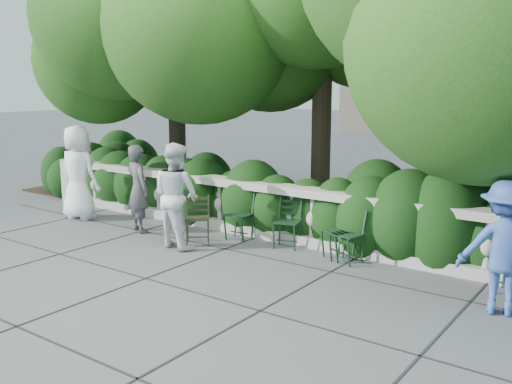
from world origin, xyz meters
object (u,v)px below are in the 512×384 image
Objects in this scene: chair_b at (235,241)px; person_older_blue at (504,248)px; chair_c at (331,260)px; person_woman_grey at (138,189)px; chair_d at (284,250)px; chair_f at (340,264)px; person_casual_man at (176,195)px; person_businessman at (78,173)px; chair_weathered at (198,246)px; chair_e at (509,297)px.

chair_b is 4.67m from person_older_blue.
chair_c is 3.86m from person_woman_grey.
person_older_blue is (6.39, -0.11, -0.00)m from person_woman_grey.
chair_d is at bearing -28.43° from person_older_blue.
chair_f is 0.47× the size of person_casual_man.
person_woman_grey is (1.76, -0.01, -0.14)m from person_businessman.
person_casual_man is (-0.58, -0.83, 0.89)m from chair_b.
person_casual_man is (3.01, -0.32, -0.07)m from person_businessman.
chair_weathered is 0.51× the size of person_woman_grey.
person_casual_man reaches higher than chair_e.
person_woman_grey is (-3.95, -0.44, 0.82)m from chair_f.
chair_b is 1.00× the size of chair_weathered.
chair_f is 0.51× the size of person_woman_grey.
person_businessman is 1.77m from person_woman_grey.
chair_d is at bearing -144.33° from person_casual_man.
person_businessman reaches higher than chair_e.
chair_c and chair_e have the same top height.
chair_f is at bearing 2.30° from chair_c.
chair_e is 1.00× the size of chair_weathered.
person_older_blue is at bearing -12.48° from chair_b.
chair_weathered is 0.44× the size of person_businessman.
person_casual_man is (-2.71, -0.74, 0.89)m from chair_f.
chair_d is 4.74m from person_businessman.
chair_b is 1.00× the size of chair_e.
chair_b is at bearing -118.12° from person_casual_man.
chair_c is 0.52× the size of person_older_blue.
person_older_blue is at bearing -0.43° from chair_f.
person_businessman is at bearing -163.43° from chair_f.
chair_f is at bearing -27.29° from chair_weathered.
chair_b is at bearing -170.03° from chair_f.
person_woman_grey is at bearing -146.93° from chair_c.
chair_weathered is (-2.44, -0.53, 0.00)m from chair_f.
person_woman_grey is (-1.83, -0.53, 0.82)m from chair_b.
person_casual_man is at bearing -167.03° from chair_d.
chair_c is 2.77m from person_casual_man.
person_older_blue reaches higher than chair_e.
person_businessman is at bearing 138.60° from chair_weathered.
chair_e is 4.89m from chair_weathered.
chair_e is at bearing -105.90° from person_older_blue.
chair_d is 1.00× the size of chair_weathered.
chair_e is (3.52, -0.06, 0.00)m from chair_d.
chair_f is (1.11, -0.13, 0.00)m from chair_d.
person_businessman is (-5.71, -0.43, 0.95)m from chair_f.
chair_weathered is at bearing -163.77° from person_woman_grey.
chair_b is at bearing -154.87° from chair_c.
person_businessman is at bearing 171.18° from chair_d.
chair_c is at bearing -18.36° from chair_d.
person_casual_man reaches higher than person_woman_grey.
chair_d is (1.01, 0.05, 0.00)m from chair_b.
chair_b is 1.02m from chair_d.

